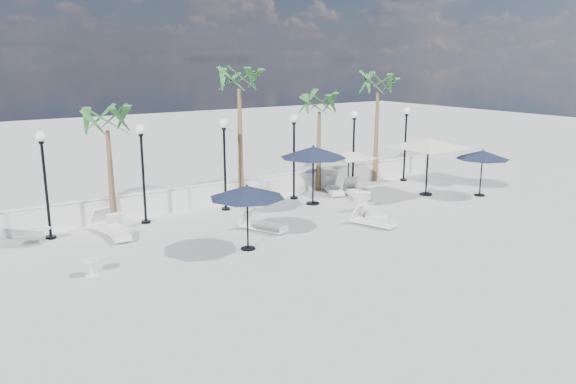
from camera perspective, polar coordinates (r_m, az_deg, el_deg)
ground at (r=18.65m, az=3.09°, el=-6.15°), size 100.00×100.00×0.00m
balustrade at (r=24.66m, az=-7.44°, el=-0.25°), size 26.00×0.30×1.01m
lamppost_1 at (r=21.14m, az=-23.53°, el=2.08°), size 0.36×0.36×3.84m
lamppost_2 at (r=22.02m, az=-14.58°, el=3.17°), size 0.36×0.36×3.84m
lamppost_3 at (r=23.39m, az=-6.48°, el=4.09°), size 0.36×0.36×3.84m
lamppost_4 at (r=25.18m, az=0.61°, el=4.83°), size 0.36×0.36×3.84m
lamppost_5 at (r=27.30m, az=6.70°, el=5.40°), size 0.36×0.36×3.84m
lamppost_6 at (r=29.68m, az=11.87°, el=5.84°), size 0.36×0.36×3.84m
palm_1 at (r=22.30m, az=-17.90°, el=6.36°), size 2.60×2.60×4.70m
palm_2 at (r=24.39m, az=-4.99°, el=10.70°), size 2.60×2.60×6.10m
palm_3 at (r=26.82m, az=3.20°, el=8.47°), size 2.60×2.60×4.90m
palm_4 at (r=29.14m, az=9.12°, el=10.25°), size 2.60×2.60×5.70m
lounger_0 at (r=20.96m, az=-16.87°, el=-3.85°), size 0.77×1.87×0.68m
lounger_2 at (r=20.81m, az=-2.54°, el=-3.37°), size 1.33×1.95×0.70m
lounger_3 at (r=21.55m, az=-17.61°, el=-3.37°), size 1.04×2.09×0.75m
lounger_4 at (r=21.66m, az=8.62°, el=-2.87°), size 1.11×1.89×0.67m
lounger_5 at (r=26.62m, az=4.69°, el=0.30°), size 1.30×1.92×0.69m
lounger_6 at (r=26.05m, az=6.91°, el=-0.00°), size 1.27×2.08×0.74m
lounger_7 at (r=23.03m, az=8.25°, el=-1.79°), size 1.25×2.17×0.77m
side_table_0 at (r=17.62m, az=-19.37°, el=-7.09°), size 0.50×0.50×0.49m
side_table_1 at (r=21.30m, az=-23.62°, el=-3.91°), size 0.53×0.53×0.51m
side_table_2 at (r=24.26m, az=-2.94°, el=-0.84°), size 0.48×0.48×0.47m
parasol_navy_left at (r=18.43m, az=-4.18°, el=-0.02°), size 2.53×2.53×2.23m
parasol_navy_mid at (r=24.26m, az=2.59°, el=4.05°), size 2.93×2.93×2.63m
parasol_navy_right at (r=27.36m, az=19.17°, el=3.58°), size 2.45×2.45×2.19m
parasol_cream_sq_a at (r=26.70m, az=14.12°, el=5.24°), size 5.81×5.81×2.85m
parasol_cream_sq_b at (r=26.80m, az=6.19°, el=4.13°), size 4.24×4.24×2.13m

